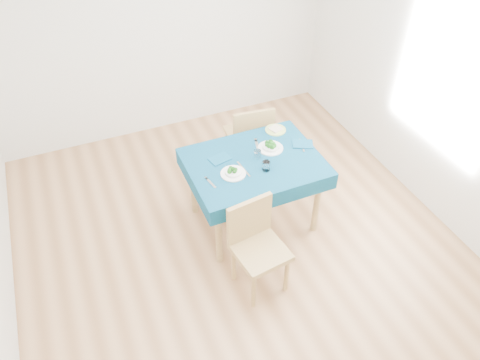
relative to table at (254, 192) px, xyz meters
name	(u,v)px	position (x,y,z in m)	size (l,w,h in m)	color
room_shell	(240,131)	(-0.26, -0.28, 0.97)	(4.02, 4.52, 2.73)	#90623C
table	(254,192)	(0.00, 0.00, 0.00)	(1.19, 0.91, 0.76)	#073854
chair_near	(261,245)	(-0.27, -0.73, 0.13)	(0.41, 0.45, 1.02)	#9D7E49
chair_far	(248,126)	(0.30, 0.81, 0.17)	(0.44, 0.48, 1.10)	#9D7E49
bowl_near	(233,171)	(-0.24, -0.09, 0.41)	(0.22, 0.22, 0.07)	white
bowl_far	(271,146)	(0.21, 0.11, 0.42)	(0.24, 0.24, 0.07)	white
fork_near	(211,183)	(-0.47, -0.12, 0.38)	(0.02, 0.16, 0.00)	silver
knife_near	(244,169)	(-0.13, -0.07, 0.38)	(0.02, 0.23, 0.00)	silver
fork_far	(257,146)	(0.12, 0.19, 0.38)	(0.03, 0.20, 0.00)	silver
knife_far	(302,145)	(0.51, 0.04, 0.38)	(0.02, 0.20, 0.00)	silver
napkin_near	(220,159)	(-0.28, 0.15, 0.38)	(0.19, 0.13, 0.01)	navy
napkin_far	(303,144)	(0.52, 0.05, 0.38)	(0.19, 0.13, 0.01)	navy
tumbler_center	(257,154)	(0.05, 0.03, 0.42)	(0.06, 0.06, 0.08)	white
tumbler_side	(266,166)	(0.04, -0.15, 0.42)	(0.07, 0.07, 0.09)	white
side_plate	(276,130)	(0.39, 0.36, 0.38)	(0.20, 0.20, 0.01)	#AFC962
bread_slice	(276,129)	(0.39, 0.36, 0.40)	(0.11, 0.11, 0.02)	beige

